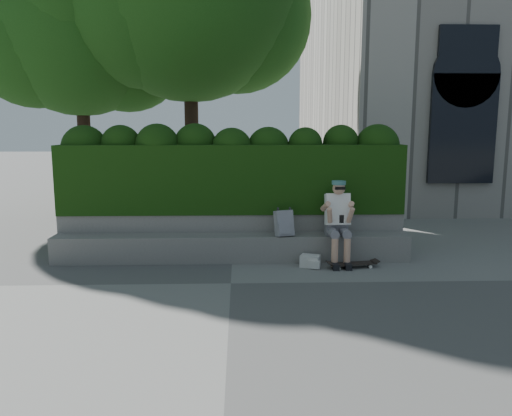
{
  "coord_description": "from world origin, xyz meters",
  "views": [
    {
      "loc": [
        0.13,
        -7.0,
        2.25
      ],
      "look_at": [
        0.4,
        1.0,
        0.95
      ],
      "focal_mm": 35.0,
      "sensor_mm": 36.0,
      "label": 1
    }
  ],
  "objects_px": {
    "person": "(338,219)",
    "backpack_ground": "(310,261)",
    "backpack_plaid": "(284,223)",
    "skateboard": "(353,264)"
  },
  "relations": [
    {
      "from": "skateboard",
      "to": "backpack_ground",
      "type": "distance_m",
      "value": 0.69
    },
    {
      "from": "skateboard",
      "to": "backpack_ground",
      "type": "relative_size",
      "value": 2.6
    },
    {
      "from": "person",
      "to": "backpack_ground",
      "type": "bearing_deg",
      "value": -153.97
    },
    {
      "from": "person",
      "to": "backpack_ground",
      "type": "distance_m",
      "value": 0.85
    },
    {
      "from": "person",
      "to": "backpack_ground",
      "type": "relative_size",
      "value": 4.57
    },
    {
      "from": "backpack_ground",
      "to": "person",
      "type": "bearing_deg",
      "value": 47.81
    },
    {
      "from": "backpack_plaid",
      "to": "backpack_ground",
      "type": "xyz_separation_m",
      "value": [
        0.4,
        -0.32,
        -0.57
      ]
    },
    {
      "from": "backpack_plaid",
      "to": "person",
      "type": "bearing_deg",
      "value": -23.95
    },
    {
      "from": "skateboard",
      "to": "backpack_plaid",
      "type": "xyz_separation_m",
      "value": [
        -1.09,
        0.4,
        0.6
      ]
    },
    {
      "from": "backpack_plaid",
      "to": "skateboard",
      "type": "bearing_deg",
      "value": -38.74
    }
  ]
}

